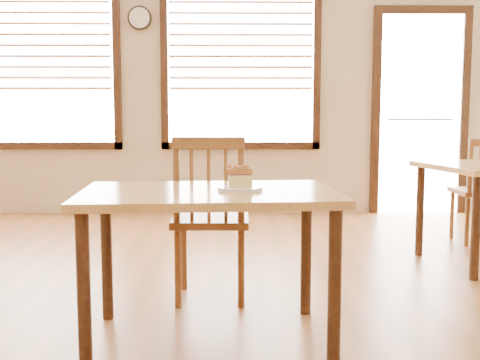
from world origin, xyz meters
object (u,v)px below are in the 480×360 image
object	(u,v)px
cafe_chair_main	(210,218)
cake_slice	(240,176)
plate	(240,189)
cafe_table_main	(209,210)
wall_clock	(140,18)

from	to	relation	value
cafe_chair_main	cake_slice	distance (m)	0.72
cafe_chair_main	plate	size ratio (longest dim) A/B	4.59
cafe_chair_main	plate	bearing A→B (deg)	105.97
cafe_chair_main	cake_slice	size ratio (longest dim) A/B	8.02
cafe_table_main	wall_clock	bearing A→B (deg)	99.62
cafe_table_main	plate	world-z (taller)	plate
cafe_table_main	plate	size ratio (longest dim) A/B	5.91
cafe_chair_main	cake_slice	world-z (taller)	cafe_chair_main
plate	cake_slice	xyz separation A→B (m)	(0.00, -0.00, 0.06)
plate	cake_slice	bearing A→B (deg)	-43.11
cafe_table_main	cake_slice	bearing A→B (deg)	-4.77
wall_clock	cake_slice	world-z (taller)	wall_clock
cafe_table_main	cafe_chair_main	xyz separation A→B (m)	(-0.02, 0.62, -0.15)
cafe_chair_main	wall_clock	bearing A→B (deg)	-73.66
cake_slice	plate	bearing A→B (deg)	131.69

